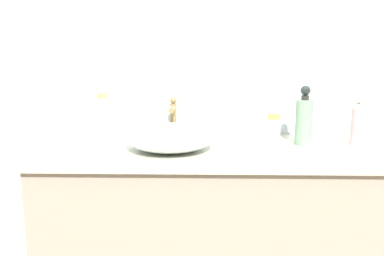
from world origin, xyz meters
name	(u,v)px	position (x,y,z in m)	size (l,w,h in m)	color
bathroom_wall_rear	(205,45)	(0.00, 0.73, 1.30)	(6.00, 0.06, 2.60)	silver
vanity_counter	(212,254)	(0.03, 0.43, 0.46)	(1.37, 0.52, 0.91)	gray
wall_mirror_panel	(213,25)	(0.03, 0.69, 1.38)	(1.12, 0.01, 0.95)	#B2BCC6
sink_basin	(170,137)	(-0.13, 0.39, 0.96)	(0.33, 0.32, 0.10)	silver
faucet	(173,115)	(-0.13, 0.56, 1.01)	(0.03, 0.14, 0.18)	olive
soap_dispenser	(304,120)	(0.39, 0.48, 1.01)	(0.07, 0.07, 0.24)	gray
lotion_bottle	(273,130)	(0.27, 0.46, 0.97)	(0.05, 0.05, 0.13)	silver
perfume_bottle	(357,124)	(0.60, 0.48, 0.99)	(0.05, 0.05, 0.20)	#D5959B
spray_can	(103,119)	(-0.42, 0.52, 1.01)	(0.05, 0.05, 0.20)	silver
candle_jar	(334,144)	(0.49, 0.39, 0.93)	(0.05, 0.05, 0.05)	silver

